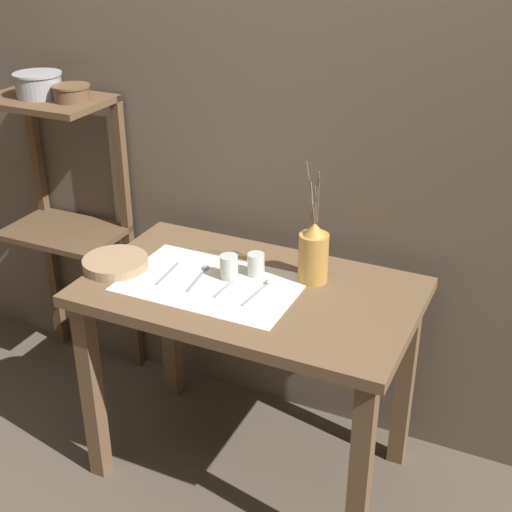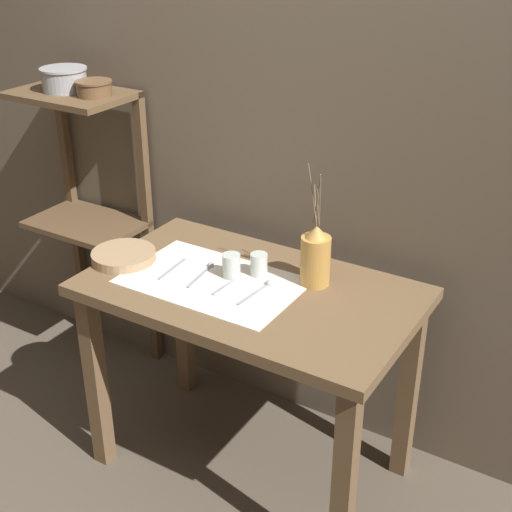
# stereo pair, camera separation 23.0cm
# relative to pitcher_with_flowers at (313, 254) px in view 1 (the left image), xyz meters

# --- Properties ---
(ground_plane) EXTENTS (12.00, 12.00, 0.00)m
(ground_plane) POSITION_rel_pitcher_with_flowers_xyz_m (-0.17, -0.13, -0.87)
(ground_plane) COLOR brown
(stone_wall_back) EXTENTS (7.00, 0.06, 2.40)m
(stone_wall_back) POSITION_rel_pitcher_with_flowers_xyz_m (-0.17, 0.31, 0.33)
(stone_wall_back) COLOR brown
(stone_wall_back) RESTS_ON ground_plane
(wooden_table) EXTENTS (1.11, 0.65, 0.77)m
(wooden_table) POSITION_rel_pitcher_with_flowers_xyz_m (-0.17, -0.13, -0.22)
(wooden_table) COLOR brown
(wooden_table) RESTS_ON ground_plane
(wooden_shelf_unit) EXTENTS (0.47, 0.32, 1.25)m
(wooden_shelf_unit) POSITION_rel_pitcher_with_flowers_xyz_m (-1.13, 0.14, -0.01)
(wooden_shelf_unit) COLOR brown
(wooden_shelf_unit) RESTS_ON ground_plane
(linen_cloth) EXTENTS (0.59, 0.38, 0.00)m
(linen_cloth) POSITION_rel_pitcher_with_flowers_xyz_m (-0.30, -0.17, -0.10)
(linen_cloth) COLOR silver
(linen_cloth) RESTS_ON wooden_table
(pitcher_with_flowers) EXTENTS (0.10, 0.10, 0.43)m
(pitcher_with_flowers) POSITION_rel_pitcher_with_flowers_xyz_m (0.00, 0.00, 0.00)
(pitcher_with_flowers) COLOR #B7843D
(pitcher_with_flowers) RESTS_ON wooden_table
(wooden_bowl) EXTENTS (0.23, 0.23, 0.04)m
(wooden_bowl) POSITION_rel_pitcher_with_flowers_xyz_m (-0.66, -0.20, -0.08)
(wooden_bowl) COLOR #9E7F5B
(wooden_bowl) RESTS_ON wooden_table
(glass_tumbler_near) EXTENTS (0.06, 0.06, 0.08)m
(glass_tumbler_near) POSITION_rel_pitcher_with_flowers_xyz_m (-0.26, -0.11, -0.06)
(glass_tumbler_near) COLOR #B7C1BC
(glass_tumbler_near) RESTS_ON wooden_table
(glass_tumbler_far) EXTENTS (0.06, 0.06, 0.08)m
(glass_tumbler_far) POSITION_rel_pitcher_with_flowers_xyz_m (-0.19, -0.05, -0.06)
(glass_tumbler_far) COLOR #B7C1BC
(glass_tumbler_far) RESTS_ON wooden_table
(fork_outer) EXTENTS (0.03, 0.17, 0.00)m
(fork_outer) POSITION_rel_pitcher_with_flowers_xyz_m (-0.46, -0.17, -0.09)
(fork_outer) COLOR #939399
(fork_outer) RESTS_ON wooden_table
(spoon_inner) EXTENTS (0.04, 0.18, 0.02)m
(spoon_inner) POSITION_rel_pitcher_with_flowers_xyz_m (-0.36, -0.12, -0.09)
(spoon_inner) COLOR #939399
(spoon_inner) RESTS_ON wooden_table
(fork_inner) EXTENTS (0.02, 0.17, 0.00)m
(fork_inner) POSITION_rel_pitcher_with_flowers_xyz_m (-0.24, -0.17, -0.09)
(fork_inner) COLOR #939399
(fork_inner) RESTS_ON wooden_table
(spoon_outer) EXTENTS (0.03, 0.18, 0.02)m
(spoon_outer) POSITION_rel_pitcher_with_flowers_xyz_m (-0.13, -0.12, -0.09)
(spoon_outer) COLOR #939399
(spoon_outer) RESTS_ON wooden_table
(metal_pot_large) EXTENTS (0.18, 0.18, 0.09)m
(metal_pot_large) POSITION_rel_pitcher_with_flowers_xyz_m (-1.16, 0.10, 0.43)
(metal_pot_large) COLOR #939399
(metal_pot_large) RESTS_ON wooden_shelf_unit
(metal_pot_small) EXTENTS (0.14, 0.14, 0.06)m
(metal_pot_small) POSITION_rel_pitcher_with_flowers_xyz_m (-1.01, 0.10, 0.41)
(metal_pot_small) COLOR brown
(metal_pot_small) RESTS_ON wooden_shelf_unit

